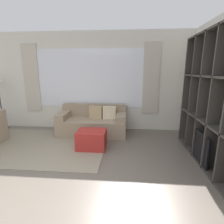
{
  "coord_description": "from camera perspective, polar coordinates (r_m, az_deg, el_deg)",
  "views": [
    {
      "loc": [
        1.03,
        -1.64,
        1.67
      ],
      "look_at": [
        0.75,
        1.79,
        0.85
      ],
      "focal_mm": 28.0,
      "sensor_mm": 36.0,
      "label": 1
    }
  ],
  "objects": [
    {
      "name": "couch_main",
      "position": [
        4.74,
        -6.2,
        -3.53
      ],
      "size": [
        1.78,
        0.84,
        0.76
      ],
      "color": "gray",
      "rests_on": "ground_plane"
    },
    {
      "name": "wall_back",
      "position": [
        5.03,
        -7.17,
        9.74
      ],
      "size": [
        6.72,
        0.11,
        2.7
      ],
      "color": "silver",
      "rests_on": "ground_plane"
    },
    {
      "name": "ottoman",
      "position": [
        3.88,
        -6.67,
        -8.93
      ],
      "size": [
        0.61,
        0.48,
        0.4
      ],
      "color": "#A82823",
      "rests_on": "ground_plane"
    },
    {
      "name": "area_rug",
      "position": [
        4.36,
        -21.91,
        -10.04
      ],
      "size": [
        2.9,
        2.03,
        0.01
      ],
      "primitive_type": "cube",
      "color": "gray",
      "rests_on": "ground_plane"
    },
    {
      "name": "shelving_unit",
      "position": [
        3.51,
        31.13,
        2.88
      ],
      "size": [
        0.41,
        2.26,
        2.35
      ],
      "color": "#232328",
      "rests_on": "ground_plane"
    },
    {
      "name": "ground_plane",
      "position": [
        2.55,
        -23.45,
        -28.64
      ],
      "size": [
        16.0,
        16.0,
        0.0
      ],
      "primitive_type": "plane",
      "color": "#665B51"
    }
  ]
}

